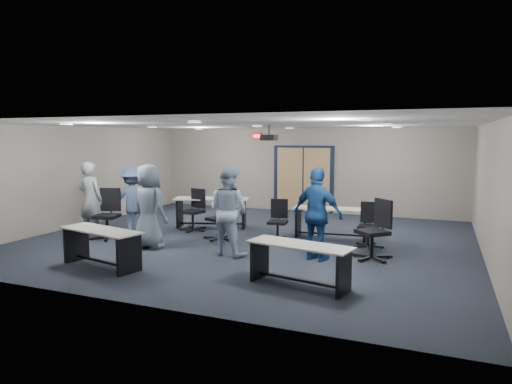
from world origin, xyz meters
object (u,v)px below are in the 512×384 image
at_px(chair_back_b, 219,217).
at_px(chair_loose_left, 107,214).
at_px(chair_back_c, 278,221).
at_px(person_lightblue, 228,211).
at_px(table_front_left, 101,241).
at_px(person_gray, 90,199).
at_px(person_plaid, 149,206).
at_px(table_back_right, 331,217).
at_px(chair_back_d, 368,225).
at_px(chair_loose_right, 372,230).
at_px(person_back, 133,200).
at_px(table_front_right, 300,257).
at_px(table_back_left, 212,207).
at_px(person_navy, 317,214).
at_px(chair_back_a, 193,210).

distance_m(chair_back_b, chair_loose_left, 2.66).
height_order(chair_back_c, person_lightblue, person_lightblue).
xyz_separation_m(table_front_left, person_gray, (-2.06, 2.02, 0.43)).
height_order(chair_back_b, person_plaid, person_plaid).
bearing_deg(chair_back_b, table_back_right, 46.30).
relative_size(chair_back_d, chair_loose_right, 0.83).
relative_size(table_back_right, person_plaid, 1.01).
bearing_deg(chair_loose_right, person_back, -137.06).
bearing_deg(chair_loose_left, table_front_left, -68.38).
xyz_separation_m(table_front_right, table_back_left, (-3.59, 3.80, 0.07)).
xyz_separation_m(chair_back_b, person_navy, (2.63, -0.92, 0.38)).
distance_m(chair_loose_right, person_gray, 6.67).
relative_size(person_plaid, person_navy, 1.00).
relative_size(chair_back_c, chair_loose_right, 0.81).
bearing_deg(chair_back_d, chair_loose_left, -166.86).
height_order(table_back_right, person_plaid, person_plaid).
height_order(table_back_right, chair_loose_right, chair_loose_right).
bearing_deg(table_back_right, person_gray, -165.00).
distance_m(person_plaid, person_back, 1.60).
bearing_deg(chair_loose_right, person_navy, -109.75).
bearing_deg(table_back_left, chair_back_a, -133.00).
relative_size(table_back_left, chair_back_d, 2.09).
xyz_separation_m(chair_back_b, chair_back_c, (1.35, 0.36, -0.05)).
xyz_separation_m(person_lightblue, person_back, (-3.08, 0.93, -0.07)).
bearing_deg(person_back, person_lightblue, 123.55).
relative_size(table_front_right, person_gray, 0.98).
bearing_deg(table_front_left, chair_back_c, 67.01).
distance_m(chair_back_a, person_back, 1.52).
xyz_separation_m(chair_back_b, chair_back_d, (3.41, 0.50, -0.04)).
xyz_separation_m(table_front_right, person_gray, (-5.80, 1.70, 0.44)).
relative_size(person_navy, person_back, 1.08).
bearing_deg(chair_back_b, person_lightblue, -33.96).
bearing_deg(person_back, chair_back_d, 148.07).
relative_size(table_front_left, table_back_right, 0.99).
distance_m(table_front_right, person_lightblue, 2.42).
height_order(person_gray, person_back, person_gray).
bearing_deg(table_back_right, chair_back_d, -38.13).
distance_m(table_front_right, person_plaid, 4.03).
relative_size(chair_loose_right, person_lightblue, 0.65).
bearing_deg(chair_back_a, person_gray, -130.56).
distance_m(table_front_right, person_back, 5.54).
distance_m(chair_back_a, chair_back_d, 4.49).
bearing_deg(person_lightblue, table_back_right, -113.00).
relative_size(table_front_right, person_navy, 0.98).
bearing_deg(person_navy, person_lightblue, 26.06).
relative_size(chair_loose_left, person_navy, 0.65).
bearing_deg(chair_loose_left, chair_back_a, 32.67).
bearing_deg(person_plaid, chair_loose_right, -155.82).
bearing_deg(table_back_left, table_front_right, -64.70).
xyz_separation_m(table_front_right, chair_back_b, (-2.77, 2.58, 0.06)).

